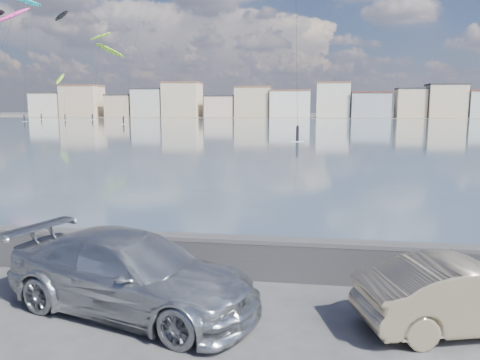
# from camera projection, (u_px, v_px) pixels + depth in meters

# --- Properties ---
(ground) EXTENTS (700.00, 700.00, 0.00)m
(ground) POSITION_uv_depth(u_px,v_px,m) (156.00, 325.00, 8.88)
(ground) COLOR #333335
(ground) RESTS_ON ground
(bay_water) EXTENTS (500.00, 177.00, 0.00)m
(bay_water) POSITION_uv_depth(u_px,v_px,m) (298.00, 127.00, 98.25)
(bay_water) COLOR #3C4F64
(bay_water) RESTS_ON ground
(far_shore_strip) EXTENTS (500.00, 60.00, 0.00)m
(far_shore_strip) POSITION_uv_depth(u_px,v_px,m) (305.00, 117.00, 204.23)
(far_shore_strip) COLOR #4C473D
(far_shore_strip) RESTS_ON ground
(seawall) EXTENTS (400.00, 0.36, 1.08)m
(seawall) POSITION_uv_depth(u_px,v_px,m) (192.00, 252.00, 11.43)
(seawall) COLOR #28282B
(seawall) RESTS_ON ground
(far_buildings) EXTENTS (240.79, 13.26, 14.60)m
(far_buildings) POSITION_uv_depth(u_px,v_px,m) (309.00, 103.00, 189.43)
(far_buildings) COLOR beige
(far_buildings) RESTS_ON ground
(car_silver) EXTENTS (5.82, 3.67, 1.57)m
(car_silver) POSITION_uv_depth(u_px,v_px,m) (132.00, 273.00, 9.42)
(car_silver) COLOR #A8ABB0
(car_silver) RESTS_ON ground
(car_champagne) EXTENTS (4.28, 2.52, 1.33)m
(car_champagne) POSITION_uv_depth(u_px,v_px,m) (468.00, 295.00, 8.62)
(car_champagne) COLOR tan
(car_champagne) RESTS_ON ground
(kitesurfer_0) EXTENTS (7.66, 13.24, 29.84)m
(kitesurfer_0) POSITION_uv_depth(u_px,v_px,m) (100.00, 38.00, 160.09)
(kitesurfer_0) COLOR #8CD826
(kitesurfer_0) RESTS_ON ground
(kitesurfer_1) EXTENTS (9.60, 16.83, 30.21)m
(kitesurfer_1) POSITION_uv_depth(u_px,v_px,m) (11.00, 17.00, 118.85)
(kitesurfer_1) COLOR #E5338C
(kitesurfer_1) RESTS_ON ground
(kitesurfer_2) EXTENTS (5.44, 12.41, 35.85)m
(kitesurfer_2) POSITION_uv_depth(u_px,v_px,m) (27.00, 3.00, 137.06)
(kitesurfer_2) COLOR #19BFBF
(kitesurfer_2) RESTS_ON ground
(kitesurfer_8) EXTENTS (10.98, 15.20, 27.23)m
(kitesurfer_8) POSITION_uv_depth(u_px,v_px,m) (110.00, 51.00, 164.24)
(kitesurfer_8) COLOR #8CD826
(kitesurfer_8) RESTS_ON ground
(kitesurfer_10) EXTENTS (8.51, 11.60, 35.51)m
(kitesurfer_10) POSITION_uv_depth(u_px,v_px,m) (62.00, 18.00, 153.42)
(kitesurfer_10) COLOR black
(kitesurfer_10) RESTS_ON ground
(kitesurfer_11) EXTENTS (3.23, 16.63, 16.96)m
(kitesurfer_11) POSITION_uv_depth(u_px,v_px,m) (60.00, 80.00, 169.93)
(kitesurfer_11) COLOR #8CD826
(kitesurfer_11) RESTS_ON ground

